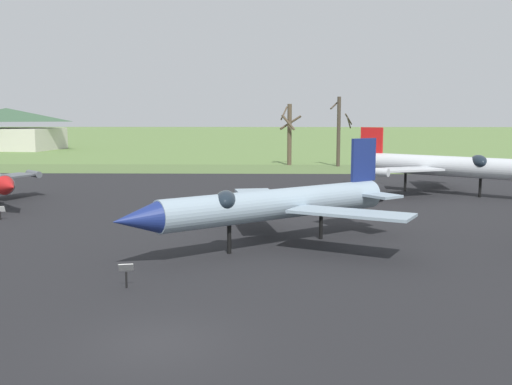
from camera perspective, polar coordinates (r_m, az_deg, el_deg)
The scene contains 10 objects.
ground_plane at distance 17.91m, azimuth -9.41°, elevation -14.16°, with size 600.00×600.00×0.00m, color #607F42.
asphalt_apron at distance 35.57m, azimuth -3.88°, elevation -3.14°, with size 85.31×61.55×0.05m, color black.
grass_verge_strip at distance 71.95m, azimuth -1.22°, elevation 2.27°, with size 145.31×12.00×0.06m, color #57703C.
jet_fighter_front_left at distance 29.27m, azimuth 1.50°, elevation -1.09°, with size 13.99×12.50×5.28m.
info_placard_front_left at distance 23.20m, azimuth -12.35°, elevation -7.48°, with size 0.61×0.43×1.01m.
info_placard_front_right at distance 40.30m, azimuth -23.33°, elevation -1.67°, with size 0.62×0.21×0.93m.
jet_fighter_rear_center at distance 51.07m, azimuth 17.84°, elevation 2.46°, with size 15.87×14.76×5.45m.
bare_tree_left_of_center at distance 77.38m, azimuth 3.21°, elevation 5.79°, with size 2.89×2.83×7.92m.
bare_tree_center at distance 75.70m, azimuth 7.99°, elevation 5.94°, with size 2.92×2.89×8.79m.
visitor_building at distance 121.37m, azimuth -22.75°, elevation 5.63°, with size 20.33×15.25×7.78m.
Camera 1 is at (3.23, -16.34, 6.58)m, focal length 41.72 mm.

